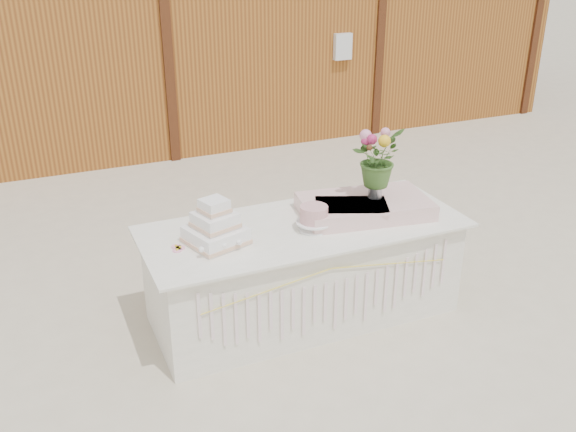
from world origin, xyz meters
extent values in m
plane|color=beige|center=(0.00, 0.00, 0.00)|extent=(80.00, 80.00, 0.00)
cube|color=#9A5D20|center=(0.00, 6.00, 1.50)|extent=(12.00, 4.00, 3.00)
cube|color=white|center=(0.00, 0.00, 0.38)|extent=(2.28, 0.88, 0.75)
cube|color=white|center=(0.00, 0.00, 0.76)|extent=(2.40, 1.00, 0.02)
cube|color=white|center=(-0.69, -0.03, 0.83)|extent=(0.44, 0.44, 0.12)
cube|color=#E8B592|center=(-0.69, -0.03, 0.79)|extent=(0.46, 0.46, 0.03)
cube|color=white|center=(-0.69, -0.03, 0.95)|extent=(0.32, 0.32, 0.11)
cube|color=#E8B592|center=(-0.69, -0.03, 0.92)|extent=(0.33, 0.33, 0.03)
cube|color=white|center=(-0.69, -0.03, 1.05)|extent=(0.21, 0.21, 0.10)
cube|color=#E8B592|center=(-0.69, -0.03, 1.03)|extent=(0.22, 0.22, 0.03)
cylinder|color=white|center=(0.03, -0.10, 0.78)|extent=(0.22, 0.22, 0.01)
cylinder|color=white|center=(0.03, -0.10, 0.80)|extent=(0.06, 0.06, 0.04)
cylinder|color=white|center=(0.03, -0.10, 0.83)|extent=(0.26, 0.26, 0.01)
cylinder|color=#C48D8F|center=(0.03, -0.10, 0.90)|extent=(0.20, 0.20, 0.12)
cube|color=beige|center=(0.51, 0.00, 0.83)|extent=(1.04, 0.70, 0.12)
cylinder|color=#B2B2B7|center=(0.60, 0.01, 0.97)|extent=(0.11, 0.11, 0.15)
imported|color=#3F6829|center=(0.60, 0.01, 1.25)|extent=(0.51, 0.50, 0.43)
camera|label=1|loc=(-1.82, -3.88, 2.78)|focal=40.00mm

